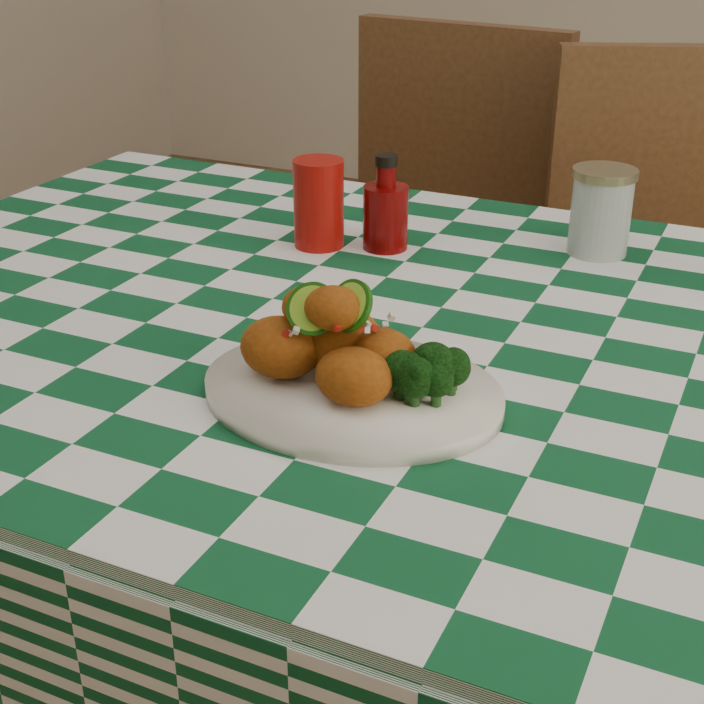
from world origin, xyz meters
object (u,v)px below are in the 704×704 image
at_px(ketchup_bottle, 386,202).
at_px(wooden_chair_left, 406,295).
at_px(wooden_chair_right, 677,348).
at_px(fried_chicken_pile, 338,335).
at_px(mason_jar, 601,212).
at_px(red_tumbler, 319,203).
at_px(dining_table, 413,587).
at_px(plate, 352,392).

bearing_deg(ketchup_bottle, wooden_chair_left, 108.02).
bearing_deg(wooden_chair_left, wooden_chair_right, 6.07).
relative_size(fried_chicken_pile, wooden_chair_left, 0.16).
height_order(fried_chicken_pile, mason_jar, fried_chicken_pile).
bearing_deg(ketchup_bottle, red_tumbler, -161.03).
bearing_deg(red_tumbler, ketchup_bottle, 18.97).
bearing_deg(wooden_chair_right, red_tumbler, -155.53).
relative_size(dining_table, ketchup_bottle, 12.15).
relative_size(plate, red_tumbler, 2.49).
bearing_deg(red_tumbler, dining_table, -40.11).
height_order(ketchup_bottle, wooden_chair_left, wooden_chair_left).
height_order(red_tumbler, wooden_chair_right, wooden_chair_right).
distance_m(mason_jar, wooden_chair_right, 0.51).
height_order(dining_table, red_tumbler, red_tumbler).
bearing_deg(plate, wooden_chair_right, 75.50).
bearing_deg(plate, dining_table, 89.96).
bearing_deg(dining_table, ketchup_bottle, 122.60).
distance_m(ketchup_bottle, wooden_chair_left, 0.61).
distance_m(red_tumbler, ketchup_bottle, 0.10).
xyz_separation_m(dining_table, wooden_chair_left, (-0.30, 0.71, 0.11)).
height_order(red_tumbler, ketchup_bottle, ketchup_bottle).
relative_size(fried_chicken_pile, mason_jar, 1.35).
bearing_deg(wooden_chair_right, wooden_chair_left, 157.20).
distance_m(wooden_chair_left, wooden_chair_right, 0.53).
height_order(plate, red_tumbler, red_tumbler).
bearing_deg(mason_jar, wooden_chair_left, 140.25).
bearing_deg(mason_jar, wooden_chair_right, 74.28).
distance_m(dining_table, wooden_chair_right, 0.74).
distance_m(red_tumbler, wooden_chair_right, 0.77).
bearing_deg(wooden_chair_left, ketchup_bottle, -64.99).
relative_size(red_tumbler, ketchup_bottle, 0.93).
xyz_separation_m(fried_chicken_pile, wooden_chair_right, (0.25, 0.90, -0.36)).
xyz_separation_m(mason_jar, wooden_chair_left, (-0.44, 0.36, -0.34)).
distance_m(fried_chicken_pile, mason_jar, 0.56).
relative_size(ketchup_bottle, wooden_chair_left, 0.14).
distance_m(plate, red_tumbler, 0.47).
relative_size(fried_chicken_pile, wooden_chair_right, 0.16).
relative_size(red_tumbler, wooden_chair_left, 0.13).
xyz_separation_m(ketchup_bottle, mason_jar, (0.28, 0.11, -0.01)).
bearing_deg(fried_chicken_pile, dining_table, 85.54).
bearing_deg(plate, ketchup_bottle, 109.11).
height_order(plate, ketchup_bottle, ketchup_bottle).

